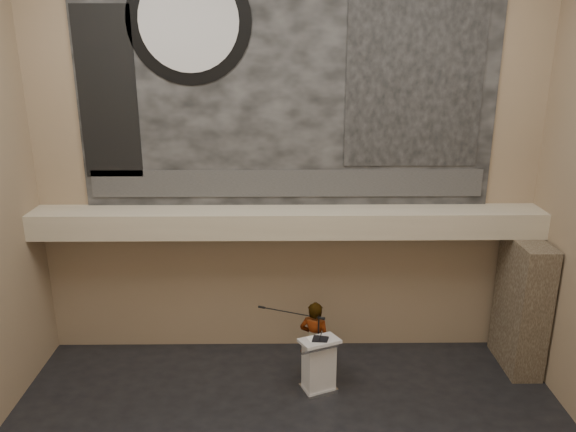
{
  "coord_description": "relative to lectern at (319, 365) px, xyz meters",
  "views": [
    {
      "loc": [
        -0.11,
        -6.87,
        6.42
      ],
      "look_at": [
        0.0,
        3.2,
        3.2
      ],
      "focal_mm": 35.0,
      "sensor_mm": 36.0,
      "label": 1
    }
  ],
  "objects": [
    {
      "name": "wall_back",
      "position": [
        -0.57,
        1.71,
        3.7
      ],
      "size": [
        10.0,
        0.02,
        8.5
      ],
      "primitive_type": "cube",
      "color": "#8B7558",
      "rests_on": "floor"
    },
    {
      "name": "wall_front",
      "position": [
        -0.57,
        -6.29,
        3.7
      ],
      "size": [
        10.0,
        0.02,
        8.5
      ],
      "primitive_type": "cube",
      "color": "#8B7558",
      "rests_on": "floor"
    },
    {
      "name": "soffit",
      "position": [
        -0.57,
        1.31,
        2.4
      ],
      "size": [
        10.0,
        0.8,
        0.5
      ],
      "primitive_type": "cube",
      "color": "tan",
      "rests_on": "wall_back"
    },
    {
      "name": "sprinkler_left",
      "position": [
        -2.17,
        1.26,
        2.12
      ],
      "size": [
        0.04,
        0.04,
        0.06
      ],
      "primitive_type": "cylinder",
      "color": "#B2893D",
      "rests_on": "soffit"
    },
    {
      "name": "sprinkler_right",
      "position": [
        1.33,
        1.26,
        2.12
      ],
      "size": [
        0.04,
        0.04,
        0.06
      ],
      "primitive_type": "cylinder",
      "color": "#B2893D",
      "rests_on": "soffit"
    },
    {
      "name": "banner",
      "position": [
        -0.57,
        1.68,
        5.15
      ],
      "size": [
        8.0,
        0.05,
        5.0
      ],
      "primitive_type": "cube",
      "color": "black",
      "rests_on": "wall_back"
    },
    {
      "name": "banner_text_strip",
      "position": [
        -0.57,
        1.64,
        3.1
      ],
      "size": [
        7.76,
        0.02,
        0.55
      ],
      "primitive_type": "cube",
      "color": "#2F2F2F",
      "rests_on": "banner"
    },
    {
      "name": "banner_clock_rim",
      "position": [
        -2.37,
        1.64,
        6.15
      ],
      "size": [
        2.3,
        0.02,
        2.3
      ],
      "primitive_type": "cylinder",
      "rotation": [
        1.57,
        0.0,
        0.0
      ],
      "color": "black",
      "rests_on": "banner"
    },
    {
      "name": "banner_clock_face",
      "position": [
        -2.37,
        1.62,
        6.15
      ],
      "size": [
        1.84,
        0.02,
        1.84
      ],
      "primitive_type": "cylinder",
      "rotation": [
        1.57,
        0.0,
        0.0
      ],
      "color": "silver",
      "rests_on": "banner"
    },
    {
      "name": "banner_building_print",
      "position": [
        1.83,
        1.64,
        5.25
      ],
      "size": [
        2.6,
        0.02,
        3.6
      ],
      "primitive_type": "cube",
      "color": "black",
      "rests_on": "banner"
    },
    {
      "name": "banner_brick_print",
      "position": [
        -3.97,
        1.64,
        4.85
      ],
      "size": [
        1.1,
        0.02,
        3.2
      ],
      "primitive_type": "cube",
      "color": "black",
      "rests_on": "banner"
    },
    {
      "name": "stone_pier",
      "position": [
        4.08,
        0.86,
        0.8
      ],
      "size": [
        0.6,
        1.4,
        2.7
      ],
      "primitive_type": "cube",
      "color": "#3F3427",
      "rests_on": "floor"
    },
    {
      "name": "lectern",
      "position": [
        0.0,
        0.0,
        0.0
      ],
      "size": [
        0.84,
        0.72,
        1.13
      ],
      "rotation": [
        0.0,
        0.0,
        0.39
      ],
      "color": "silver",
      "rests_on": "floor"
    },
    {
      "name": "binder",
      "position": [
        0.02,
        -0.04,
        0.56
      ],
      "size": [
        0.33,
        0.29,
        0.04
      ],
      "primitive_type": "cube",
      "rotation": [
        0.0,
        0.0,
        -0.23
      ],
      "color": "black",
      "rests_on": "lectern"
    },
    {
      "name": "papers",
      "position": [
        -0.08,
        -0.04,
        0.55
      ],
      "size": [
        0.33,
        0.38,
        0.0
      ],
      "primitive_type": "cube",
      "rotation": [
        0.0,
        0.0,
        0.37
      ],
      "color": "white",
      "rests_on": "lectern"
    },
    {
      "name": "speaker_person",
      "position": [
        -0.06,
        0.44,
        0.26
      ],
      "size": [
        0.68,
        0.55,
        1.63
      ],
      "primitive_type": "imported",
      "rotation": [
        0.0,
        0.0,
        2.83
      ],
      "color": "silver",
      "rests_on": "floor"
    },
    {
      "name": "mic_stand",
      "position": [
        -0.04,
        0.32,
        -0.34
      ],
      "size": [
        1.41,
        0.74,
        1.42
      ],
      "rotation": [
        0.0,
        0.0,
        -0.39
      ],
      "color": "black",
      "rests_on": "floor"
    }
  ]
}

